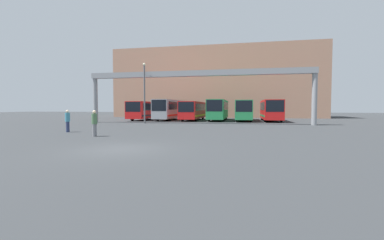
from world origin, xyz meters
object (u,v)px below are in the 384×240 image
Objects in this scene: pedestrian_far_center at (68,120)px; pedestrian_mid_right at (94,123)px; bus_slot_5 at (271,109)px; lamp_post at (144,91)px; bus_slot_1 at (170,109)px; bus_slot_2 at (193,110)px; bus_slot_3 at (218,109)px; bus_slot_0 at (146,109)px; bus_slot_4 at (244,109)px.

pedestrian_mid_right is at bearing 44.19° from pedestrian_far_center.
bus_slot_5 is 1.31× the size of lamp_post.
bus_slot_1 is 10.12m from lamp_post.
lamp_post is at bearing -115.55° from bus_slot_2.
bus_slot_5 is at bearing 148.88° from pedestrian_mid_right.
bus_slot_3 is 6.42× the size of pedestrian_mid_right.
bus_slot_5 is at bearing 124.89° from pedestrian_far_center.
bus_slot_3 is at bearing 165.51° from pedestrian_mid_right.
bus_slot_0 reaches higher than bus_slot_2.
lamp_post is at bearing -93.11° from bus_slot_1.
bus_slot_4 is 1.09× the size of bus_slot_5.
bus_slot_1 is 1.05× the size of bus_slot_4.
pedestrian_far_center is (-6.45, -21.80, -0.73)m from bus_slot_2.
bus_slot_0 is at bearing 110.47° from lamp_post.
bus_slot_3 is at bearing 1.49° from bus_slot_1.
bus_slot_3 is (4.01, 0.54, 0.14)m from bus_slot_2.
bus_slot_5 is at bearing -6.12° from bus_slot_4.
bus_slot_2 is at bearing -179.59° from bus_slot_4.
bus_slot_5 is 28.31m from pedestrian_far_center.
lamp_post reaches higher than bus_slot_5.
bus_slot_4 is (16.04, 0.26, 0.06)m from bus_slot_0.
pedestrian_mid_right is at bearing -76.93° from bus_slot_0.
pedestrian_far_center is 12.86m from lamp_post.
lamp_post is (-0.53, -9.84, 2.34)m from bus_slot_1.
bus_slot_4 is (4.01, -0.48, -0.06)m from bus_slot_3.
bus_slot_4 is (8.02, 0.06, 0.08)m from bus_slot_2.
bus_slot_3 reaches higher than bus_slot_5.
bus_slot_1 is 12.03m from bus_slot_4.
pedestrian_far_center is at bearing -130.78° from bus_slot_5.
bus_slot_2 is 10.83m from lamp_post.
bus_slot_0 is 0.96× the size of bus_slot_2.
bus_slot_2 is 0.91× the size of bus_slot_3.
bus_slot_0 is at bearing -166.87° from pedestrian_mid_right.
bus_slot_5 is 5.43× the size of pedestrian_mid_right.
pedestrian_mid_right is (-14.46, -23.89, -0.82)m from bus_slot_5.
pedestrian_mid_right is (1.58, -24.59, -0.90)m from bus_slot_1.
bus_slot_1 is 16.05m from bus_slot_5.
bus_slot_5 is (16.04, -0.70, -0.08)m from bus_slot_1.
bus_slot_1 reaches higher than bus_slot_3.
pedestrian_mid_right is (-10.45, -24.32, -0.81)m from bus_slot_4.
bus_slot_1 is 0.97× the size of bus_slot_3.
bus_slot_0 is 1.35× the size of lamp_post.
bus_slot_3 is (8.02, 0.21, -0.04)m from bus_slot_1.
pedestrian_mid_right is (-2.43, -24.26, -0.73)m from bus_slot_2.
bus_slot_1 is at bearing 175.30° from bus_slot_2.
pedestrian_mid_right reaches higher than pedestrian_far_center.
bus_slot_3 is at bearing 7.64° from bus_slot_2.
bus_slot_2 is at bearing 64.45° from lamp_post.
bus_slot_2 is 1.40× the size of lamp_post.
lamp_post is at bearing -142.72° from bus_slot_4.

